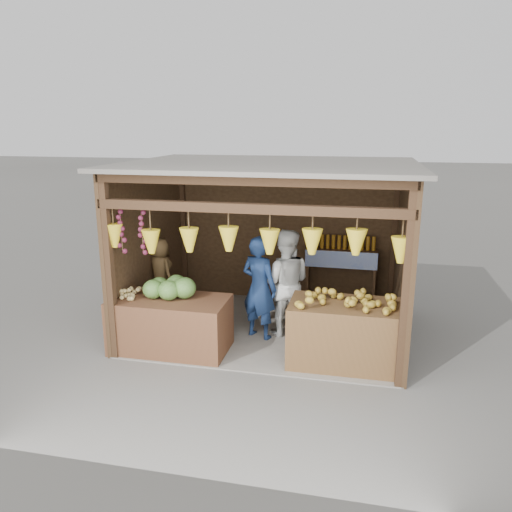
{
  "coord_description": "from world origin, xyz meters",
  "views": [
    {
      "loc": [
        1.38,
        -7.35,
        3.19
      ],
      "look_at": [
        -0.19,
        -0.1,
        1.24
      ],
      "focal_mm": 35.0,
      "sensor_mm": 36.0,
      "label": 1
    }
  ],
  "objects": [
    {
      "name": "woman_standing",
      "position": [
        0.27,
        -0.11,
        0.84
      ],
      "size": [
        0.87,
        0.71,
        1.68
      ],
      "primitive_type": "imported",
      "rotation": [
        0.0,
        0.0,
        3.23
      ],
      "color": "silver",
      "rests_on": "ground"
    },
    {
      "name": "counter_right",
      "position": [
        1.24,
        -0.95,
        0.44
      ],
      "size": [
        1.52,
        0.85,
        0.88
      ],
      "primitive_type": "cube",
      "color": "#4C3319",
      "rests_on": "ground"
    },
    {
      "name": "ground",
      "position": [
        0.0,
        0.0,
        0.0
      ],
      "size": [
        80.0,
        80.0,
        0.0
      ],
      "primitive_type": "plane",
      "color": "#514F49",
      "rests_on": "ground"
    },
    {
      "name": "tanfruit_pile",
      "position": [
        -1.84,
        -1.1,
        0.86
      ],
      "size": [
        0.34,
        0.4,
        0.13
      ],
      "primitive_type": null,
      "color": "#AC8B4F",
      "rests_on": "counter_left"
    },
    {
      "name": "stool",
      "position": [
        -1.83,
        0.02,
        0.14
      ],
      "size": [
        0.29,
        0.29,
        0.27
      ],
      "primitive_type": "cube",
      "color": "black",
      "rests_on": "ground"
    },
    {
      "name": "mango_pile",
      "position": [
        1.23,
        -1.02,
        0.99
      ],
      "size": [
        1.4,
        0.64,
        0.22
      ],
      "primitive_type": null,
      "color": "#C06119",
      "rests_on": "counter_right"
    },
    {
      "name": "stall_structure",
      "position": [
        -0.03,
        -0.04,
        1.67
      ],
      "size": [
        4.3,
        3.3,
        2.66
      ],
      "color": "slate",
      "rests_on": "ground"
    },
    {
      "name": "back_shelf",
      "position": [
        1.05,
        1.28,
        0.87
      ],
      "size": [
        1.25,
        0.32,
        1.32
      ],
      "color": "#382314",
      "rests_on": "ground"
    },
    {
      "name": "man_standing",
      "position": [
        -0.09,
        -0.34,
        0.81
      ],
      "size": [
        0.69,
        0.58,
        1.61
      ],
      "primitive_type": "imported",
      "rotation": [
        0.0,
        0.0,
        2.76
      ],
      "color": "#14264C",
      "rests_on": "ground"
    },
    {
      "name": "melon_pile",
      "position": [
        -1.28,
        -0.96,
        0.95
      ],
      "size": [
        1.0,
        0.5,
        0.32
      ],
      "primitive_type": null,
      "color": "#275416",
      "rests_on": "counter_left"
    },
    {
      "name": "counter_left",
      "position": [
        -1.25,
        -1.05,
        0.4
      ],
      "size": [
        1.67,
        0.85,
        0.79
      ],
      "primitive_type": "cube",
      "color": "#512E1B",
      "rests_on": "ground"
    },
    {
      "name": "vendor_seated",
      "position": [
        -1.83,
        0.02,
        0.84
      ],
      "size": [
        0.67,
        0.61,
        1.14
      ],
      "primitive_type": "imported",
      "rotation": [
        0.0,
        0.0,
        2.58
      ],
      "color": "brown",
      "rests_on": "stool"
    }
  ]
}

